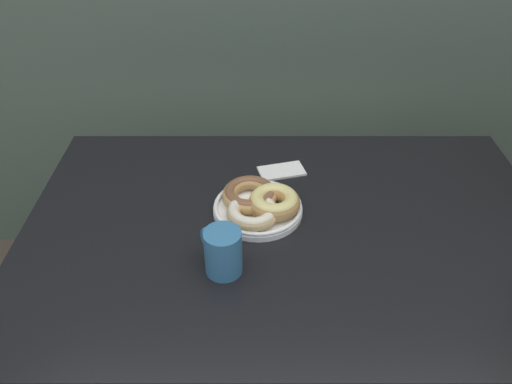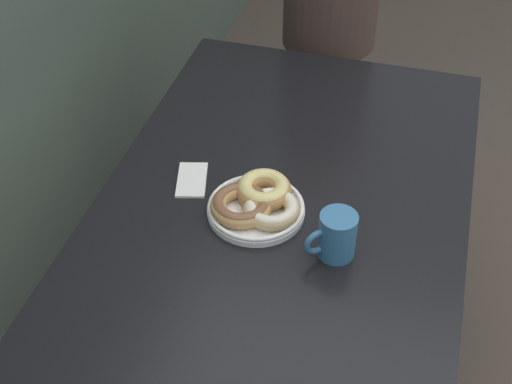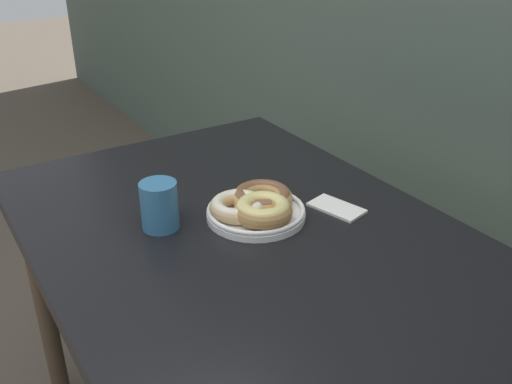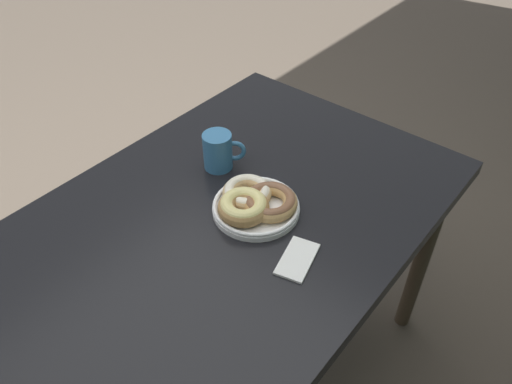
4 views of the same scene
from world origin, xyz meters
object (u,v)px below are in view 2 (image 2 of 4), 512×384
at_px(napkin, 192,180).
at_px(person_figure, 330,24).
at_px(dining_table, 284,219).
at_px(coffee_mug, 336,235).
at_px(donut_plate, 257,202).

bearing_deg(napkin, person_figure, -10.91).
bearing_deg(napkin, dining_table, -87.39).
bearing_deg(dining_table, coffee_mug, -136.16).
bearing_deg(coffee_mug, napkin, 69.11).
bearing_deg(coffee_mug, donut_plate, 67.74).
height_order(donut_plate, coffee_mug, coffee_mug).
relative_size(dining_table, coffee_mug, 12.11).
distance_m(dining_table, donut_plate, 0.13).
bearing_deg(donut_plate, coffee_mug, -112.26).
distance_m(donut_plate, person_figure, 0.88).
bearing_deg(person_figure, coffee_mug, -168.42).
height_order(dining_table, napkin, napkin).
height_order(person_figure, napkin, person_figure).
bearing_deg(coffee_mug, person_figure, 11.58).
bearing_deg(donut_plate, dining_table, -32.03).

